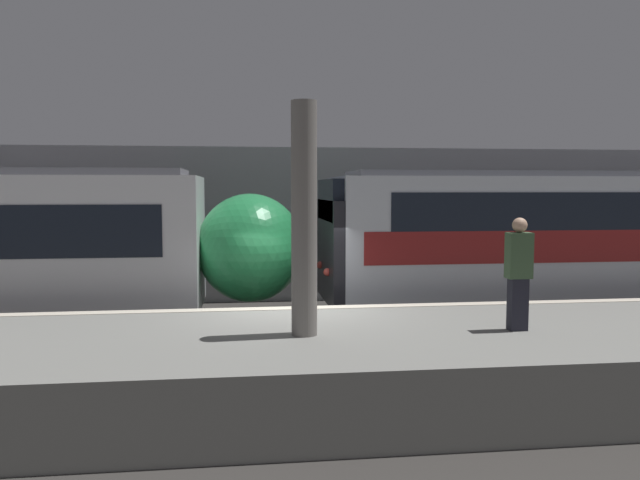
{
  "coord_description": "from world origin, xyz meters",
  "views": [
    {
      "loc": [
        -0.95,
        -11.62,
        3.31
      ],
      "look_at": [
        0.63,
        1.06,
        2.26
      ],
      "focal_mm": 35.0,
      "sensor_mm": 36.0,
      "label": 1
    }
  ],
  "objects": [
    {
      "name": "support_pillar_near",
      "position": [
        -0.02,
        -2.27,
        2.85
      ],
      "size": [
        0.39,
        0.39,
        3.54
      ],
      "color": "slate",
      "rests_on": "platform"
    },
    {
      "name": "person_waiting",
      "position": [
        3.35,
        -2.38,
        2.03
      ],
      "size": [
        0.38,
        0.24,
        1.78
      ],
      "color": "black",
      "rests_on": "platform"
    },
    {
      "name": "platform",
      "position": [
        0.0,
        -2.15,
        0.54
      ],
      "size": [
        40.0,
        4.31,
        1.09
      ],
      "color": "slate",
      "rests_on": "ground"
    },
    {
      "name": "station_rear_barrier",
      "position": [
        0.0,
        6.65,
        2.26
      ],
      "size": [
        50.0,
        0.15,
        4.52
      ],
      "color": "#939399",
      "rests_on": "ground"
    },
    {
      "name": "ground_plane",
      "position": [
        0.0,
        0.0,
        0.0
      ],
      "size": [
        120.0,
        120.0,
        0.0
      ],
      "primitive_type": "plane",
      "color": "#33302D"
    }
  ]
}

